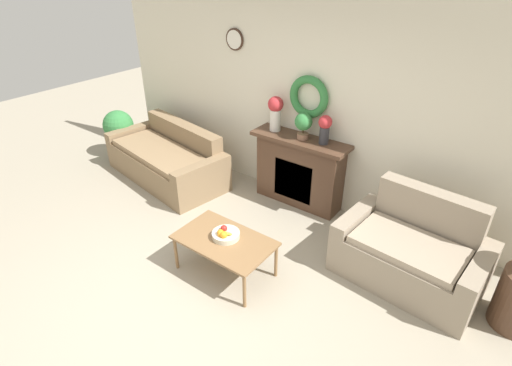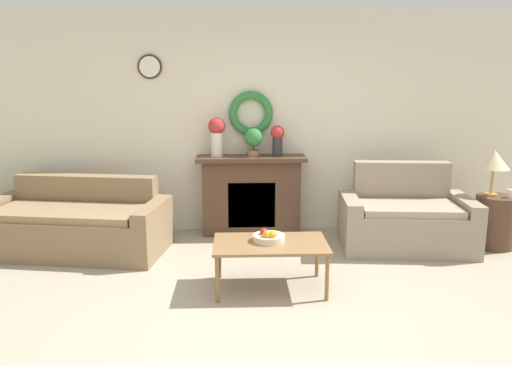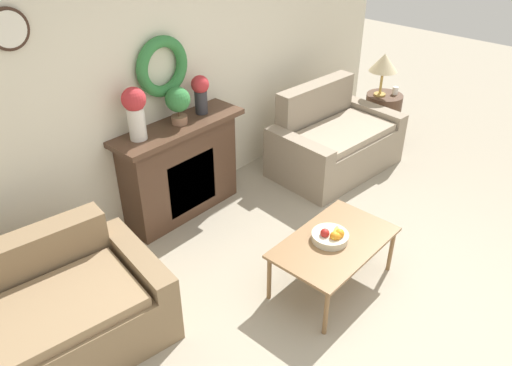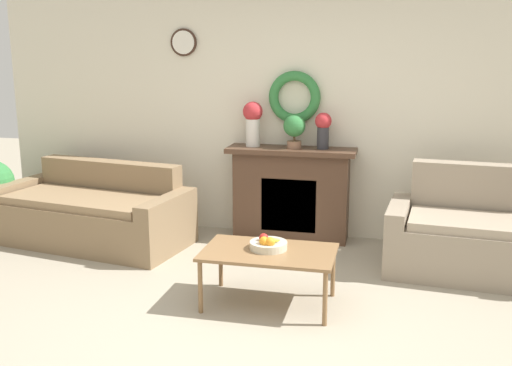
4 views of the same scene
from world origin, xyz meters
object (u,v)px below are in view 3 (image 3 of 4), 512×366
(fireplace, at_px, (181,169))
(loveseat_right, at_px, (333,142))
(vase_on_mantel_left, at_px, (135,110))
(fruit_bowl, at_px, (331,236))
(coffee_table, at_px, (334,245))
(potted_plant_on_mantel, at_px, (178,102))
(couch_left, at_px, (14,335))
(table_lamp, at_px, (384,63))
(side_table_by_loveseat, at_px, (382,117))
(vase_on_mantel_right, at_px, (200,92))
(mug, at_px, (395,91))

(fireplace, distance_m, loveseat_right, 1.85)
(vase_on_mantel_left, bearing_deg, loveseat_right, -15.67)
(fruit_bowl, bearing_deg, coffee_table, -63.89)
(coffee_table, height_order, potted_plant_on_mantel, potted_plant_on_mantel)
(coffee_table, bearing_deg, loveseat_right, 34.45)
(fireplace, height_order, couch_left, fireplace)
(table_lamp, relative_size, potted_plant_on_mantel, 1.50)
(couch_left, height_order, table_lamp, table_lamp)
(loveseat_right, bearing_deg, potted_plant_on_mantel, 166.21)
(fireplace, distance_m, vase_on_mantel_left, 0.86)
(couch_left, relative_size, side_table_by_loveseat, 3.56)
(coffee_table, bearing_deg, side_table_by_loveseat, 22.10)
(side_table_by_loveseat, distance_m, vase_on_mantel_right, 2.68)
(loveseat_right, distance_m, coffee_table, 1.96)
(table_lamp, height_order, vase_on_mantel_right, vase_on_mantel_right)
(side_table_by_loveseat, height_order, mug, mug)
(fruit_bowl, distance_m, vase_on_mantel_right, 1.84)
(vase_on_mantel_left, bearing_deg, couch_left, -159.33)
(coffee_table, bearing_deg, couch_left, 152.04)
(loveseat_right, height_order, table_lamp, table_lamp)
(table_lamp, bearing_deg, loveseat_right, -179.48)
(fruit_bowl, height_order, potted_plant_on_mantel, potted_plant_on_mantel)
(couch_left, xyz_separation_m, vase_on_mantel_right, (2.31, 0.59, 0.89))
(fruit_bowl, xyz_separation_m, table_lamp, (2.60, 1.09, 0.51))
(side_table_by_loveseat, height_order, vase_on_mantel_right, vase_on_mantel_right)
(coffee_table, bearing_deg, fireplace, 94.16)
(couch_left, xyz_separation_m, potted_plant_on_mantel, (2.02, 0.57, 0.89))
(couch_left, distance_m, fruit_bowl, 2.37)
(vase_on_mantel_right, bearing_deg, couch_left, -165.58)
(fireplace, height_order, vase_on_mantel_left, vase_on_mantel_left)
(fruit_bowl, bearing_deg, fireplace, 93.75)
(fruit_bowl, bearing_deg, vase_on_mantel_right, 82.92)
(couch_left, bearing_deg, loveseat_right, 9.11)
(loveseat_right, relative_size, potted_plant_on_mantel, 4.39)
(potted_plant_on_mantel, bearing_deg, couch_left, -164.12)
(fireplace, relative_size, table_lamp, 2.56)
(coffee_table, bearing_deg, vase_on_mantel_right, 83.51)
(table_lamp, bearing_deg, coffee_table, -156.63)
(side_table_by_loveseat, relative_size, potted_plant_on_mantel, 1.73)
(table_lamp, distance_m, vase_on_mantel_right, 2.47)
(fireplace, bearing_deg, coffee_table, -85.84)
(mug, xyz_separation_m, vase_on_mantel_left, (-3.29, 0.72, 0.60))
(vase_on_mantel_right, height_order, potted_plant_on_mantel, vase_on_mantel_right)
(couch_left, relative_size, coffee_table, 2.07)
(side_table_by_loveseat, distance_m, potted_plant_on_mantel, 2.95)
(fruit_bowl, distance_m, table_lamp, 2.87)
(side_table_by_loveseat, relative_size, vase_on_mantel_left, 1.28)
(coffee_table, relative_size, fruit_bowl, 3.48)
(fireplace, height_order, coffee_table, fireplace)
(couch_left, xyz_separation_m, table_lamp, (4.70, -0.00, 0.71))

